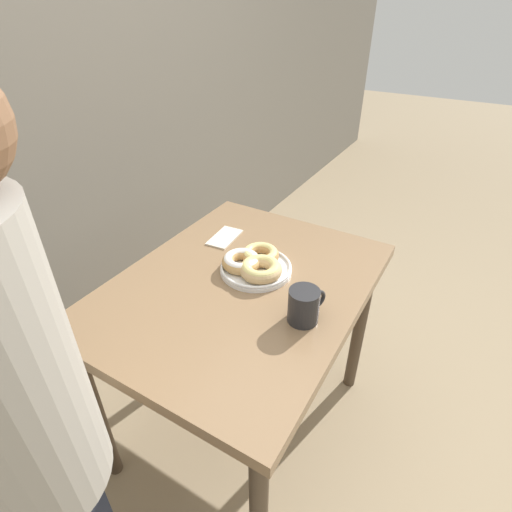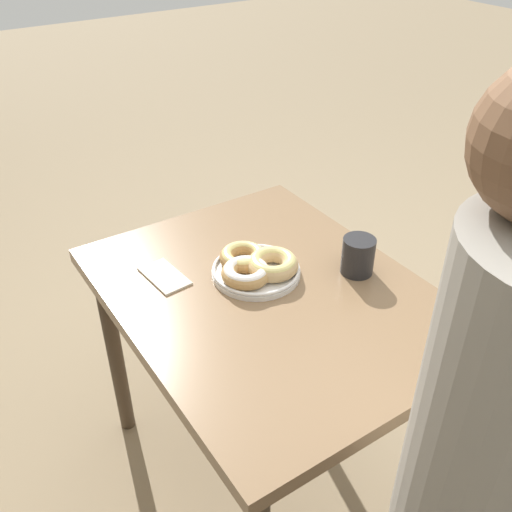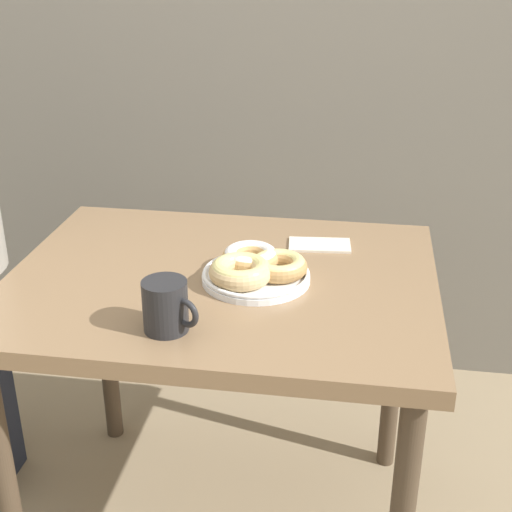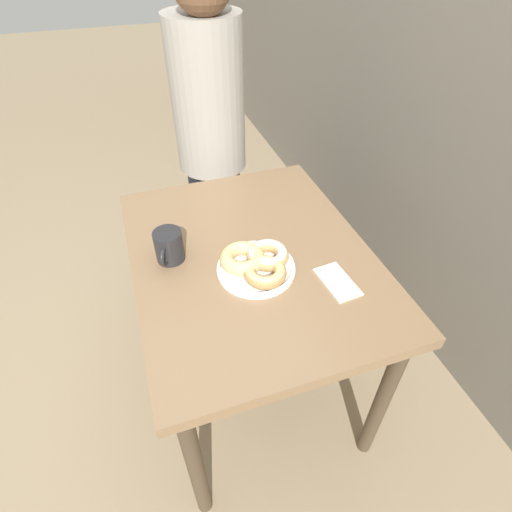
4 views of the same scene
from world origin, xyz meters
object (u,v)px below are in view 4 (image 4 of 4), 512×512
object	(u,v)px
donut_plate	(257,263)
napkin	(337,282)
coffee_mug	(169,246)
dining_table	(251,274)
person_figure	(211,142)

from	to	relation	value
donut_plate	napkin	size ratio (longest dim) A/B	1.67
coffee_mug	donut_plate	bearing A→B (deg)	60.68
donut_plate	coffee_mug	distance (m)	0.28
dining_table	coffee_mug	bearing A→B (deg)	-102.75
coffee_mug	person_figure	world-z (taller)	person_figure
dining_table	coffee_mug	distance (m)	0.29
dining_table	person_figure	world-z (taller)	person_figure
coffee_mug	person_figure	distance (m)	0.74
napkin	person_figure	bearing A→B (deg)	-170.84
donut_plate	napkin	world-z (taller)	donut_plate
dining_table	donut_plate	xyz separation A→B (m)	(0.08, -0.01, 0.12)
person_figure	donut_plate	bearing A→B (deg)	-4.12
dining_table	person_figure	xyz separation A→B (m)	(-0.73, 0.05, 0.13)
dining_table	napkin	size ratio (longest dim) A/B	6.09
coffee_mug	person_figure	bearing A→B (deg)	156.17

